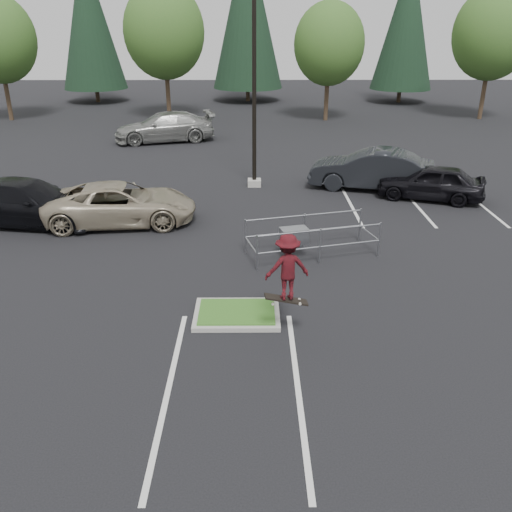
{
  "coord_description": "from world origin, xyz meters",
  "views": [
    {
      "loc": [
        0.41,
        -12.22,
        7.05
      ],
      "look_at": [
        0.51,
        1.5,
        1.05
      ],
      "focal_mm": 38.0,
      "sensor_mm": 36.0,
      "label": 1
    }
  ],
  "objects_px": {
    "conif_c": "(406,22)",
    "car_l_tan": "(120,204)",
    "decid_c": "(329,47)",
    "conif_a": "(89,19)",
    "decid_b": "(164,35)",
    "car_r_charc": "(371,169)",
    "car_r_black": "(432,182)",
    "car_far_silver": "(166,127)",
    "light_pole": "(254,83)",
    "decid_d": "(492,37)",
    "skateboarder": "(287,268)",
    "car_l_black": "(26,203)",
    "cart_corral": "(298,235)",
    "conif_b": "(247,10)"
  },
  "relations": [
    {
      "from": "conif_c",
      "to": "car_r_black",
      "type": "bearing_deg",
      "value": -101.47
    },
    {
      "from": "conif_b",
      "to": "decid_b",
      "type": "bearing_deg",
      "value": -121.09
    },
    {
      "from": "decid_b",
      "to": "car_r_charc",
      "type": "height_order",
      "value": "decid_b"
    },
    {
      "from": "car_far_silver",
      "to": "decid_d",
      "type": "bearing_deg",
      "value": 94.99
    },
    {
      "from": "conif_c",
      "to": "car_far_silver",
      "type": "bearing_deg",
      "value": -137.35
    },
    {
      "from": "decid_d",
      "to": "car_l_tan",
      "type": "distance_m",
      "value": 32.81
    },
    {
      "from": "conif_b",
      "to": "conif_c",
      "type": "relative_size",
      "value": 1.16
    },
    {
      "from": "skateboarder",
      "to": "car_r_black",
      "type": "height_order",
      "value": "skateboarder"
    },
    {
      "from": "decid_d",
      "to": "car_r_charc",
      "type": "relative_size",
      "value": 1.74
    },
    {
      "from": "decid_c",
      "to": "car_r_black",
      "type": "relative_size",
      "value": 1.91
    },
    {
      "from": "skateboarder",
      "to": "car_r_charc",
      "type": "bearing_deg",
      "value": -121.96
    },
    {
      "from": "skateboarder",
      "to": "decid_d",
      "type": "bearing_deg",
      "value": -130.21
    },
    {
      "from": "light_pole",
      "to": "decid_c",
      "type": "distance_m",
      "value": 18.67
    },
    {
      "from": "decid_d",
      "to": "car_r_black",
      "type": "xyz_separation_m",
      "value": [
        -9.99,
        -20.4,
        -5.16
      ]
    },
    {
      "from": "skateboarder",
      "to": "car_far_silver",
      "type": "height_order",
      "value": "skateboarder"
    },
    {
      "from": "car_l_black",
      "to": "car_r_charc",
      "type": "bearing_deg",
      "value": -63.65
    },
    {
      "from": "decid_d",
      "to": "car_far_silver",
      "type": "xyz_separation_m",
      "value": [
        -22.99,
        -8.33,
        -5.02
      ]
    },
    {
      "from": "light_pole",
      "to": "decid_d",
      "type": "xyz_separation_m",
      "value": [
        17.49,
        18.33,
        1.35
      ]
    },
    {
      "from": "decid_c",
      "to": "car_r_charc",
      "type": "height_order",
      "value": "decid_c"
    },
    {
      "from": "decid_d",
      "to": "skateboarder",
      "type": "height_order",
      "value": "decid_d"
    },
    {
      "from": "car_r_charc",
      "to": "car_r_black",
      "type": "bearing_deg",
      "value": 70.8
    },
    {
      "from": "car_r_charc",
      "to": "light_pole",
      "type": "bearing_deg",
      "value": -79.99
    },
    {
      "from": "car_r_black",
      "to": "car_far_silver",
      "type": "relative_size",
      "value": 0.71
    },
    {
      "from": "conif_c",
      "to": "car_l_tan",
      "type": "bearing_deg",
      "value": -119.65
    },
    {
      "from": "car_l_tan",
      "to": "car_r_charc",
      "type": "height_order",
      "value": "car_r_charc"
    },
    {
      "from": "conif_a",
      "to": "car_l_tan",
      "type": "height_order",
      "value": "conif_a"
    },
    {
      "from": "car_far_silver",
      "to": "car_l_black",
      "type": "bearing_deg",
      "value": -26.24
    },
    {
      "from": "conif_a",
      "to": "conif_b",
      "type": "relative_size",
      "value": 0.9
    },
    {
      "from": "skateboarder",
      "to": "decid_b",
      "type": "bearing_deg",
      "value": -89.14
    },
    {
      "from": "car_l_tan",
      "to": "light_pole",
      "type": "bearing_deg",
      "value": -51.0
    },
    {
      "from": "conif_a",
      "to": "car_l_tan",
      "type": "xyz_separation_m",
      "value": [
        9.5,
        -33.0,
        -6.33
      ]
    },
    {
      "from": "conif_a",
      "to": "conif_b",
      "type": "xyz_separation_m",
      "value": [
        14.0,
        0.5,
        0.75
      ]
    },
    {
      "from": "cart_corral",
      "to": "car_l_black",
      "type": "height_order",
      "value": "car_l_black"
    },
    {
      "from": "decid_b",
      "to": "car_far_silver",
      "type": "bearing_deg",
      "value": -83.25
    },
    {
      "from": "skateboarder",
      "to": "car_l_tan",
      "type": "bearing_deg",
      "value": -66.55
    },
    {
      "from": "car_l_black",
      "to": "car_r_black",
      "type": "bearing_deg",
      "value": -71.41
    },
    {
      "from": "cart_corral",
      "to": "car_far_silver",
      "type": "height_order",
      "value": "car_far_silver"
    },
    {
      "from": "decid_b",
      "to": "skateboarder",
      "type": "bearing_deg",
      "value": -77.12
    },
    {
      "from": "decid_d",
      "to": "car_l_black",
      "type": "bearing_deg",
      "value": -138.08
    },
    {
      "from": "decid_d",
      "to": "car_far_silver",
      "type": "distance_m",
      "value": 24.96
    },
    {
      "from": "light_pole",
      "to": "decid_b",
      "type": "xyz_separation_m",
      "value": [
        -6.51,
        18.53,
        1.48
      ]
    },
    {
      "from": "conif_c",
      "to": "car_r_black",
      "type": "distance_m",
      "value": 30.78
    },
    {
      "from": "decid_d",
      "to": "conif_a",
      "type": "distance_m",
      "value": 33.44
    },
    {
      "from": "decid_c",
      "to": "decid_d",
      "type": "bearing_deg",
      "value": 2.39
    },
    {
      "from": "conif_c",
      "to": "car_far_silver",
      "type": "relative_size",
      "value": 2.03
    },
    {
      "from": "car_l_black",
      "to": "car_r_charc",
      "type": "relative_size",
      "value": 1.05
    },
    {
      "from": "decid_c",
      "to": "conif_a",
      "type": "distance_m",
      "value": 22.5
    },
    {
      "from": "decid_b",
      "to": "conif_a",
      "type": "height_order",
      "value": "conif_a"
    },
    {
      "from": "conif_c",
      "to": "car_r_black",
      "type": "height_order",
      "value": "conif_c"
    },
    {
      "from": "decid_c",
      "to": "decid_d",
      "type": "distance_m",
      "value": 12.03
    }
  ]
}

